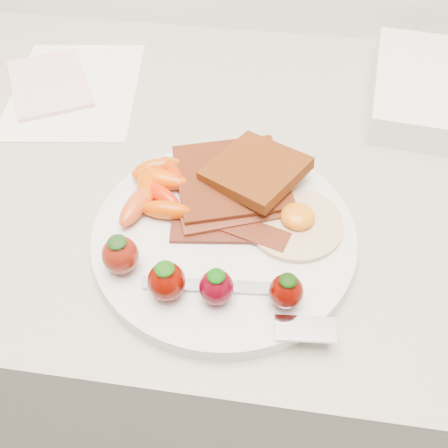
# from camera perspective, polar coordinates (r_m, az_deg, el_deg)

# --- Properties ---
(counter) EXTENTS (2.00, 0.60, 0.90)m
(counter) POSITION_cam_1_polar(r_m,az_deg,el_deg) (0.98, -0.56, -12.03)
(counter) COLOR gray
(counter) RESTS_ON ground
(plate) EXTENTS (0.27, 0.27, 0.02)m
(plate) POSITION_cam_1_polar(r_m,az_deg,el_deg) (0.52, 0.00, -1.36)
(plate) COLOR silver
(plate) RESTS_ON counter
(toast_lower) EXTENTS (0.15, 0.15, 0.01)m
(toast_lower) POSITION_cam_1_polar(r_m,az_deg,el_deg) (0.55, 0.83, 5.09)
(toast_lower) COLOR #3F170A
(toast_lower) RESTS_ON plate
(toast_upper) EXTENTS (0.13, 0.13, 0.02)m
(toast_upper) POSITION_cam_1_polar(r_m,az_deg,el_deg) (0.54, 3.64, 6.18)
(toast_upper) COLOR #381205
(toast_upper) RESTS_ON toast_lower
(fried_egg) EXTENTS (0.11, 0.11, 0.02)m
(fried_egg) POSITION_cam_1_polar(r_m,az_deg,el_deg) (0.52, 8.18, 0.31)
(fried_egg) COLOR white
(fried_egg) RESTS_ON plate
(bacon_strips) EXTENTS (0.12, 0.07, 0.01)m
(bacon_strips) POSITION_cam_1_polar(r_m,az_deg,el_deg) (0.51, 0.82, -0.18)
(bacon_strips) COLOR black
(bacon_strips) RESTS_ON plate
(baby_carrots) EXTENTS (0.08, 0.11, 0.02)m
(baby_carrots) POSITION_cam_1_polar(r_m,az_deg,el_deg) (0.54, -7.74, 4.18)
(baby_carrots) COLOR #DB4A00
(baby_carrots) RESTS_ON plate
(strawberries) EXTENTS (0.19, 0.06, 0.04)m
(strawberries) POSITION_cam_1_polar(r_m,az_deg,el_deg) (0.45, -4.15, -6.00)
(strawberries) COLOR maroon
(strawberries) RESTS_ON plate
(fork) EXTENTS (0.18, 0.06, 0.00)m
(fork) POSITION_cam_1_polar(r_m,az_deg,el_deg) (0.46, 3.22, -9.17)
(fork) COLOR silver
(fork) RESTS_ON plate
(paper_sheet) EXTENTS (0.20, 0.25, 0.00)m
(paper_sheet) POSITION_cam_1_polar(r_m,az_deg,el_deg) (0.75, -16.61, 14.58)
(paper_sheet) COLOR white
(paper_sheet) RESTS_ON counter
(notepad) EXTENTS (0.16, 0.18, 0.01)m
(notepad) POSITION_cam_1_polar(r_m,az_deg,el_deg) (0.77, -19.36, 14.94)
(notepad) COLOR beige
(notepad) RESTS_ON paper_sheet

